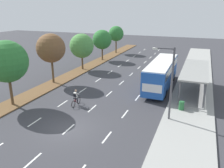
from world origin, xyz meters
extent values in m
plane|color=#38383D|center=(0.00, 0.00, 0.00)|extent=(140.00, 140.00, 0.00)
cube|color=brown|center=(-8.30, 20.00, 0.06)|extent=(2.60, 52.00, 0.12)
cube|color=#9E9E99|center=(9.25, 20.00, 0.07)|extent=(4.50, 52.00, 0.15)
cube|color=white|center=(-3.50, -0.03, 0.00)|extent=(0.14, 1.86, 0.01)
cube|color=white|center=(-3.50, 4.52, 0.00)|extent=(0.14, 1.86, 0.01)
cube|color=white|center=(-3.50, 9.06, 0.00)|extent=(0.14, 1.86, 0.01)
cube|color=white|center=(-3.50, 13.60, 0.00)|extent=(0.14, 1.86, 0.01)
cube|color=white|center=(-3.50, 18.15, 0.00)|extent=(0.14, 1.86, 0.01)
cube|color=white|center=(-3.50, 22.69, 0.00)|extent=(0.14, 1.86, 0.01)
cube|color=white|center=(-3.50, 27.23, 0.00)|extent=(0.14, 1.86, 0.01)
cube|color=white|center=(-3.50, 31.78, 0.00)|extent=(0.14, 1.86, 0.01)
cube|color=white|center=(-3.50, 36.32, 0.00)|extent=(0.14, 1.86, 0.01)
cube|color=white|center=(-3.50, 40.86, 0.00)|extent=(0.14, 1.86, 0.01)
cube|color=white|center=(0.00, -4.57, 0.00)|extent=(0.14, 1.86, 0.01)
cube|color=white|center=(0.00, -0.03, 0.00)|extent=(0.14, 1.86, 0.01)
cube|color=white|center=(0.00, 4.52, 0.00)|extent=(0.14, 1.86, 0.01)
cube|color=white|center=(0.00, 9.06, 0.00)|extent=(0.14, 1.86, 0.01)
cube|color=white|center=(0.00, 13.60, 0.00)|extent=(0.14, 1.86, 0.01)
cube|color=white|center=(0.00, 18.15, 0.00)|extent=(0.14, 1.86, 0.01)
cube|color=white|center=(0.00, 22.69, 0.00)|extent=(0.14, 1.86, 0.01)
cube|color=white|center=(0.00, 27.23, 0.00)|extent=(0.14, 1.86, 0.01)
cube|color=white|center=(0.00, 31.78, 0.00)|extent=(0.14, 1.86, 0.01)
cube|color=white|center=(0.00, 36.32, 0.00)|extent=(0.14, 1.86, 0.01)
cube|color=white|center=(0.00, 40.86, 0.00)|extent=(0.14, 1.86, 0.01)
cube|color=white|center=(3.50, -0.03, 0.00)|extent=(0.14, 1.86, 0.01)
cube|color=white|center=(3.50, 4.52, 0.00)|extent=(0.14, 1.86, 0.01)
cube|color=white|center=(3.50, 9.06, 0.00)|extent=(0.14, 1.86, 0.01)
cube|color=white|center=(3.50, 13.60, 0.00)|extent=(0.14, 1.86, 0.01)
cube|color=white|center=(3.50, 18.15, 0.00)|extent=(0.14, 1.86, 0.01)
cube|color=white|center=(3.50, 22.69, 0.00)|extent=(0.14, 1.86, 0.01)
cube|color=white|center=(3.50, 27.23, 0.00)|extent=(0.14, 1.86, 0.01)
cube|color=white|center=(3.50, 31.78, 0.00)|extent=(0.14, 1.86, 0.01)
cube|color=white|center=(3.50, 36.32, 0.00)|extent=(0.14, 1.86, 0.01)
cube|color=white|center=(3.50, 40.86, 0.00)|extent=(0.14, 1.86, 0.01)
cube|color=gray|center=(9.25, 12.96, 0.20)|extent=(2.60, 10.09, 0.10)
cylinder|color=#56565B|center=(8.07, 8.16, 1.55)|extent=(0.16, 0.16, 2.60)
cylinder|color=#56565B|center=(8.07, 17.76, 1.55)|extent=(0.16, 0.16, 2.60)
cylinder|color=#56565B|center=(10.43, 8.16, 1.55)|extent=(0.16, 0.16, 2.60)
cylinder|color=#56565B|center=(10.43, 17.76, 1.55)|extent=(0.16, 0.16, 2.60)
cube|color=gray|center=(10.49, 12.96, 1.55)|extent=(0.10, 9.59, 2.34)
cube|color=gray|center=(9.25, 12.96, 2.93)|extent=(2.90, 10.49, 0.16)
cube|color=#2356B2|center=(5.25, 13.75, 1.85)|extent=(2.50, 11.20, 2.80)
cube|color=#2D3D4C|center=(5.25, 13.75, 2.70)|extent=(2.54, 10.30, 0.90)
cube|color=silver|center=(5.25, 13.75, 3.31)|extent=(2.45, 10.98, 0.12)
cube|color=#2D3D4C|center=(5.25, 19.37, 2.20)|extent=(2.25, 0.06, 1.54)
cube|color=white|center=(5.25, 8.13, 1.65)|extent=(2.12, 0.04, 0.90)
cylinder|color=black|center=(4.15, 17.22, 0.50)|extent=(0.30, 1.00, 1.00)
cylinder|color=black|center=(6.35, 17.22, 0.50)|extent=(0.30, 1.00, 1.00)
cylinder|color=black|center=(4.15, 10.28, 0.50)|extent=(0.30, 1.00, 1.00)
cylinder|color=black|center=(6.35, 10.28, 0.50)|extent=(0.30, 1.00, 1.00)
torus|color=black|center=(-1.92, 5.16, 0.36)|extent=(0.06, 0.72, 0.72)
torus|color=black|center=(-1.92, 4.06, 0.36)|extent=(0.06, 0.72, 0.72)
cylinder|color=maroon|center=(-1.92, 4.61, 0.64)|extent=(0.05, 0.94, 0.05)
cylinder|color=maroon|center=(-1.92, 4.51, 0.46)|extent=(0.05, 0.57, 0.42)
cylinder|color=maroon|center=(-1.92, 4.41, 0.66)|extent=(0.04, 0.04, 0.40)
cube|color=black|center=(-1.92, 4.41, 0.86)|extent=(0.12, 0.24, 0.06)
cylinder|color=black|center=(-1.92, 5.11, 0.91)|extent=(0.46, 0.04, 0.04)
cube|color=silver|center=(-1.92, 4.59, 1.19)|extent=(0.30, 0.36, 0.59)
cube|color=black|center=(-1.92, 4.43, 1.21)|extent=(0.26, 0.26, 0.42)
sphere|color=tan|center=(-1.92, 4.71, 1.61)|extent=(0.20, 0.20, 0.20)
cylinder|color=#23232D|center=(-2.04, 4.56, 0.79)|extent=(0.12, 0.42, 0.25)
cylinder|color=#23232D|center=(-2.04, 4.73, 0.53)|extent=(0.10, 0.17, 0.41)
cylinder|color=#23232D|center=(-1.80, 4.56, 0.79)|extent=(0.12, 0.42, 0.25)
cylinder|color=#23232D|center=(-1.80, 4.73, 0.53)|extent=(0.10, 0.17, 0.41)
cylinder|color=silver|center=(-2.09, 4.81, 1.24)|extent=(0.09, 0.47, 0.28)
cylinder|color=silver|center=(-1.75, 4.81, 1.24)|extent=(0.09, 0.47, 0.28)
cylinder|color=brown|center=(-8.12, 2.25, 1.61)|extent=(0.28, 0.28, 2.99)
sphere|color=#2D7533|center=(-8.12, 2.25, 4.68)|extent=(4.20, 4.20, 4.20)
cylinder|color=brown|center=(-8.53, 10.12, 1.74)|extent=(0.28, 0.28, 3.23)
sphere|color=brown|center=(-8.53, 10.12, 4.76)|extent=(3.76, 3.76, 3.76)
cylinder|color=brown|center=(-8.33, 17.98, 1.30)|extent=(0.28, 0.28, 2.35)
sphere|color=#4C8E42|center=(-8.33, 17.98, 3.93)|extent=(3.87, 3.87, 3.87)
cylinder|color=brown|center=(-8.21, 25.85, 1.37)|extent=(0.28, 0.28, 2.49)
sphere|color=#2D7533|center=(-8.21, 25.85, 3.98)|extent=(3.66, 3.66, 3.66)
cylinder|color=brown|center=(-8.30, 33.72, 1.60)|extent=(0.28, 0.28, 2.97)
sphere|color=#2D7533|center=(-8.30, 33.72, 4.32)|extent=(3.30, 3.30, 3.30)
cylinder|color=#4C4C51|center=(7.60, 4.75, 3.40)|extent=(0.18, 0.18, 6.50)
cylinder|color=#4C4C51|center=(6.80, 4.75, 6.50)|extent=(1.60, 0.12, 0.12)
cube|color=silver|center=(6.00, 4.75, 6.43)|extent=(0.44, 0.24, 0.16)
cylinder|color=#286B38|center=(8.45, 7.21, 0.57)|extent=(0.52, 0.52, 0.85)
camera|label=1|loc=(9.72, -14.82, 9.72)|focal=37.18mm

